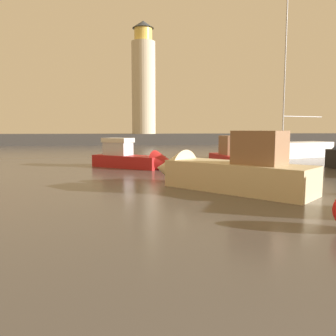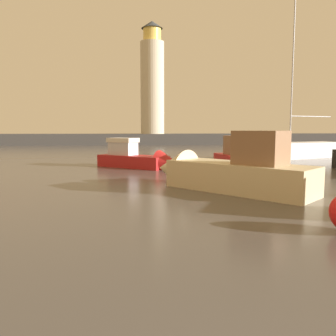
{
  "view_description": "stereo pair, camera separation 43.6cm",
  "coord_description": "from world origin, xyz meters",
  "px_view_note": "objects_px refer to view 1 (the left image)",
  "views": [
    {
      "loc": [
        -1.83,
        -0.68,
        2.59
      ],
      "look_at": [
        0.03,
        12.85,
        1.06
      ],
      "focal_mm": 37.46,
      "sensor_mm": 36.0,
      "label": 1
    },
    {
      "loc": [
        -1.4,
        -0.73,
        2.59
      ],
      "look_at": [
        0.03,
        12.85,
        1.06
      ],
      "focal_mm": 37.46,
      "sensor_mm": 36.0,
      "label": 2
    }
  ],
  "objects_px": {
    "sailboat_moored": "(289,149)",
    "lighthouse": "(144,81)",
    "motorboat_4": "(220,171)",
    "motorboat_5": "(239,161)",
    "motorboat_1": "(136,159)"
  },
  "relations": [
    {
      "from": "motorboat_5",
      "to": "sailboat_moored",
      "type": "xyz_separation_m",
      "value": [
        8.09,
        9.79,
        0.07
      ]
    },
    {
      "from": "lighthouse",
      "to": "motorboat_5",
      "type": "relative_size",
      "value": 3.08
    },
    {
      "from": "lighthouse",
      "to": "motorboat_4",
      "type": "height_order",
      "value": "lighthouse"
    },
    {
      "from": "lighthouse",
      "to": "motorboat_5",
      "type": "bearing_deg",
      "value": -85.68
    },
    {
      "from": "motorboat_4",
      "to": "lighthouse",
      "type": "bearing_deg",
      "value": 90.34
    },
    {
      "from": "motorboat_5",
      "to": "sailboat_moored",
      "type": "distance_m",
      "value": 12.7
    },
    {
      "from": "lighthouse",
      "to": "motorboat_4",
      "type": "xyz_separation_m",
      "value": [
        0.26,
        -43.83,
        -9.52
      ]
    },
    {
      "from": "motorboat_4",
      "to": "sailboat_moored",
      "type": "distance_m",
      "value": 18.4
    },
    {
      "from": "lighthouse",
      "to": "motorboat_5",
      "type": "height_order",
      "value": "lighthouse"
    },
    {
      "from": "lighthouse",
      "to": "motorboat_5",
      "type": "distance_m",
      "value": 39.97
    },
    {
      "from": "motorboat_1",
      "to": "motorboat_5",
      "type": "xyz_separation_m",
      "value": [
        5.86,
        -3.42,
        0.07
      ]
    },
    {
      "from": "lighthouse",
      "to": "motorboat_1",
      "type": "relative_size",
      "value": 3.13
    },
    {
      "from": "motorboat_1",
      "to": "motorboat_5",
      "type": "distance_m",
      "value": 6.78
    },
    {
      "from": "sailboat_moored",
      "to": "motorboat_5",
      "type": "bearing_deg",
      "value": -129.59
    },
    {
      "from": "sailboat_moored",
      "to": "lighthouse",
      "type": "bearing_deg",
      "value": 110.87
    }
  ]
}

